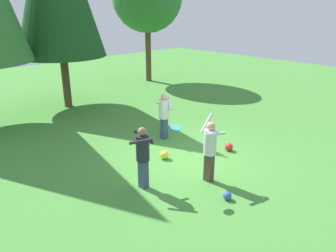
{
  "coord_description": "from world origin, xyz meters",
  "views": [
    {
      "loc": [
        -6.94,
        -6.17,
        4.48
      ],
      "look_at": [
        -0.45,
        0.55,
        1.05
      ],
      "focal_mm": 35.39,
      "sensor_mm": 36.0,
      "label": 1
    }
  ],
  "objects_px": {
    "person_thrower": "(210,146)",
    "ball_yellow": "(164,155)",
    "ball_blue": "(227,196)",
    "person_bystander": "(164,113)",
    "person_catcher": "(143,153)",
    "ball_red": "(229,147)",
    "ball_orange": "(142,145)",
    "frisbee": "(176,128)"
  },
  "relations": [
    {
      "from": "person_thrower",
      "to": "ball_yellow",
      "type": "distance_m",
      "value": 2.0
    },
    {
      "from": "person_thrower",
      "to": "ball_blue",
      "type": "relative_size",
      "value": 8.7
    },
    {
      "from": "person_bystander",
      "to": "ball_blue",
      "type": "relative_size",
      "value": 7.67
    },
    {
      "from": "person_thrower",
      "to": "ball_yellow",
      "type": "xyz_separation_m",
      "value": [
        0.06,
        1.8,
        -0.87
      ]
    },
    {
      "from": "person_catcher",
      "to": "person_bystander",
      "type": "distance_m",
      "value": 3.38
    },
    {
      "from": "person_bystander",
      "to": "ball_red",
      "type": "height_order",
      "value": "person_bystander"
    },
    {
      "from": "person_catcher",
      "to": "ball_blue",
      "type": "distance_m",
      "value": 2.33
    },
    {
      "from": "person_thrower",
      "to": "person_catcher",
      "type": "height_order",
      "value": "person_thrower"
    },
    {
      "from": "person_catcher",
      "to": "ball_red",
      "type": "height_order",
      "value": "person_catcher"
    },
    {
      "from": "ball_orange",
      "to": "ball_blue",
      "type": "relative_size",
      "value": 1.04
    },
    {
      "from": "person_thrower",
      "to": "person_bystander",
      "type": "height_order",
      "value": "person_thrower"
    },
    {
      "from": "ball_red",
      "to": "ball_yellow",
      "type": "bearing_deg",
      "value": 152.18
    },
    {
      "from": "person_catcher",
      "to": "ball_yellow",
      "type": "xyz_separation_m",
      "value": [
        1.55,
        0.86,
        -0.85
      ]
    },
    {
      "from": "frisbee",
      "to": "ball_yellow",
      "type": "xyz_separation_m",
      "value": [
        1.02,
        1.49,
        -1.55
      ]
    },
    {
      "from": "ball_blue",
      "to": "ball_yellow",
      "type": "bearing_deg",
      "value": 80.36
    },
    {
      "from": "ball_blue",
      "to": "person_catcher",
      "type": "bearing_deg",
      "value": 120.28
    },
    {
      "from": "person_catcher",
      "to": "ball_red",
      "type": "relative_size",
      "value": 6.33
    },
    {
      "from": "ball_yellow",
      "to": "ball_blue",
      "type": "distance_m",
      "value": 2.76
    },
    {
      "from": "frisbee",
      "to": "ball_yellow",
      "type": "relative_size",
      "value": 1.1
    },
    {
      "from": "ball_red",
      "to": "ball_blue",
      "type": "xyz_separation_m",
      "value": [
        -2.39,
        -1.7,
        -0.03
      ]
    },
    {
      "from": "frisbee",
      "to": "ball_blue",
      "type": "height_order",
      "value": "frisbee"
    },
    {
      "from": "ball_red",
      "to": "person_bystander",
      "type": "bearing_deg",
      "value": 109.81
    },
    {
      "from": "ball_orange",
      "to": "ball_blue",
      "type": "height_order",
      "value": "ball_orange"
    },
    {
      "from": "frisbee",
      "to": "ball_orange",
      "type": "xyz_separation_m",
      "value": [
        1.05,
        2.59,
        -1.57
      ]
    },
    {
      "from": "ball_yellow",
      "to": "ball_blue",
      "type": "relative_size",
      "value": 1.27
    },
    {
      "from": "person_thrower",
      "to": "ball_red",
      "type": "relative_size",
      "value": 7.02
    },
    {
      "from": "ball_orange",
      "to": "ball_red",
      "type": "bearing_deg",
      "value": -48.22
    },
    {
      "from": "person_catcher",
      "to": "ball_orange",
      "type": "distance_m",
      "value": 2.67
    },
    {
      "from": "person_bystander",
      "to": "ball_yellow",
      "type": "height_order",
      "value": "person_bystander"
    },
    {
      "from": "person_catcher",
      "to": "ball_yellow",
      "type": "bearing_deg",
      "value": 78.46
    },
    {
      "from": "frisbee",
      "to": "ball_blue",
      "type": "relative_size",
      "value": 1.4
    },
    {
      "from": "person_thrower",
      "to": "frisbee",
      "type": "bearing_deg",
      "value": -0.0
    },
    {
      "from": "person_thrower",
      "to": "person_catcher",
      "type": "distance_m",
      "value": 1.77
    },
    {
      "from": "person_bystander",
      "to": "ball_blue",
      "type": "distance_m",
      "value": 4.33
    },
    {
      "from": "person_thrower",
      "to": "frisbee",
      "type": "xyz_separation_m",
      "value": [
        -0.96,
        0.31,
        0.68
      ]
    },
    {
      "from": "frisbee",
      "to": "ball_red",
      "type": "relative_size",
      "value": 1.13
    },
    {
      "from": "frisbee",
      "to": "ball_yellow",
      "type": "distance_m",
      "value": 2.37
    },
    {
      "from": "person_thrower",
      "to": "ball_red",
      "type": "bearing_deg",
      "value": -140.41
    },
    {
      "from": "ball_red",
      "to": "ball_orange",
      "type": "bearing_deg",
      "value": 131.78
    },
    {
      "from": "ball_orange",
      "to": "ball_red",
      "type": "relative_size",
      "value": 0.84
    },
    {
      "from": "ball_orange",
      "to": "ball_blue",
      "type": "bearing_deg",
      "value": -97.37
    },
    {
      "from": "ball_yellow",
      "to": "ball_blue",
      "type": "bearing_deg",
      "value": -99.64
    }
  ]
}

